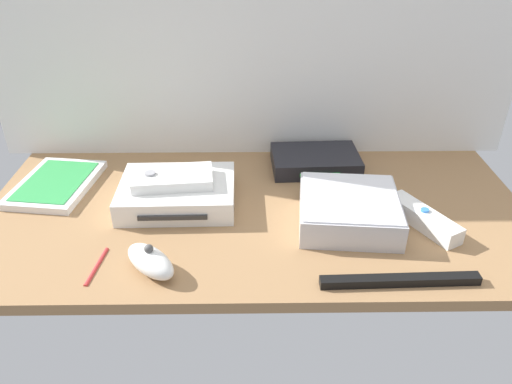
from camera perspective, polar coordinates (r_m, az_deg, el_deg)
name	(u,v)px	position (r cm, az deg, el deg)	size (l,w,h in cm)	color
ground_plane	(256,215)	(91.55, 0.00, -2.68)	(100.00, 48.00, 2.00)	#936D47
back_wall	(254,2)	(102.20, -0.19, 21.04)	(110.00, 1.20, 64.00)	white
game_console	(178,193)	(93.21, -9.03, -0.10)	(21.28, 16.78, 4.40)	white
mini_computer	(349,209)	(88.01, 10.64, -1.99)	(18.50, 18.50, 5.30)	silver
game_case	(56,184)	(105.48, -22.04, 0.87)	(16.02, 20.65, 1.56)	white
network_router	(315,161)	(105.16, 6.83, 3.60)	(18.48, 12.93, 3.40)	black
remote_wand	(423,218)	(91.02, 18.70, -2.88)	(10.35, 14.68, 3.40)	white
remote_nunchuk	(150,261)	(77.69, -12.06, -7.78)	(10.24, 10.13, 5.10)	white
remote_classic_pad	(173,178)	(91.70, -9.57, 1.61)	(15.10, 9.34, 2.40)	white
sensor_bar	(400,280)	(77.69, 16.25, -9.75)	(24.00, 1.80, 1.40)	black
stylus_pen	(96,265)	(81.80, -17.90, -8.01)	(0.70, 0.70, 9.00)	red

